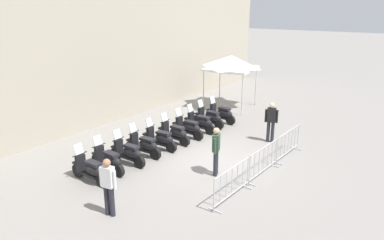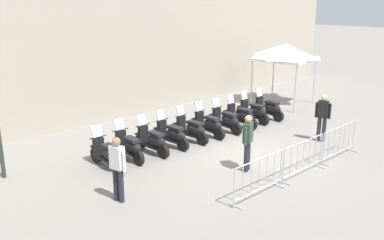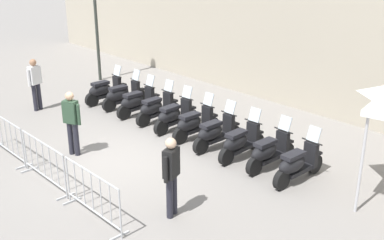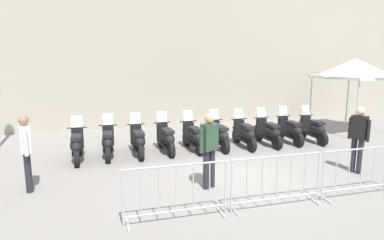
# 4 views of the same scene
# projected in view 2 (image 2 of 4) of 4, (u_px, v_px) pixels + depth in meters

# --- Properties ---
(ground_plane) EXTENTS (120.00, 120.00, 0.00)m
(ground_plane) POSITION_uv_depth(u_px,v_px,m) (252.00, 157.00, 13.93)
(ground_plane) COLOR gray
(motorcycle_0) EXTENTS (0.65, 1.72, 1.24)m
(motorcycle_0) POSITION_uv_depth(u_px,v_px,m) (108.00, 154.00, 12.91)
(motorcycle_0) COLOR black
(motorcycle_0) RESTS_ON ground
(motorcycle_1) EXTENTS (0.72, 1.71, 1.24)m
(motorcycle_1) POSITION_uv_depth(u_px,v_px,m) (129.00, 147.00, 13.57)
(motorcycle_1) COLOR black
(motorcycle_1) RESTS_ON ground
(motorcycle_2) EXTENTS (0.64, 1.72, 1.24)m
(motorcycle_2) POSITION_uv_depth(u_px,v_px,m) (153.00, 141.00, 14.09)
(motorcycle_2) COLOR black
(motorcycle_2) RESTS_ON ground
(motorcycle_3) EXTENTS (0.60, 1.72, 1.24)m
(motorcycle_3) POSITION_uv_depth(u_px,v_px,m) (172.00, 135.00, 14.71)
(motorcycle_3) COLOR black
(motorcycle_3) RESTS_ON ground
(motorcycle_4) EXTENTS (0.59, 1.72, 1.24)m
(motorcycle_4) POSITION_uv_depth(u_px,v_px,m) (191.00, 130.00, 15.25)
(motorcycle_4) COLOR black
(motorcycle_4) RESTS_ON ground
(motorcycle_5) EXTENTS (0.66, 1.72, 1.24)m
(motorcycle_5) POSITION_uv_depth(u_px,v_px,m) (209.00, 125.00, 15.81)
(motorcycle_5) COLOR black
(motorcycle_5) RESTS_ON ground
(motorcycle_6) EXTENTS (0.67, 1.72, 1.24)m
(motorcycle_6) POSITION_uv_depth(u_px,v_px,m) (226.00, 120.00, 16.34)
(motorcycle_6) COLOR black
(motorcycle_6) RESTS_ON ground
(motorcycle_7) EXTENTS (0.62, 1.72, 1.24)m
(motorcycle_7) POSITION_uv_depth(u_px,v_px,m) (241.00, 116.00, 16.92)
(motorcycle_7) COLOR black
(motorcycle_7) RESTS_ON ground
(motorcycle_8) EXTENTS (0.68, 1.71, 1.24)m
(motorcycle_8) POSITION_uv_depth(u_px,v_px,m) (254.00, 112.00, 17.54)
(motorcycle_8) COLOR black
(motorcycle_8) RESTS_ON ground
(motorcycle_9) EXTENTS (0.69, 1.71, 1.24)m
(motorcycle_9) POSITION_uv_depth(u_px,v_px,m) (269.00, 108.00, 18.05)
(motorcycle_9) COLOR black
(motorcycle_9) RESTS_ON ground
(barrier_segment_0) EXTENTS (1.93, 0.75, 1.07)m
(barrier_segment_0) POSITION_uv_depth(u_px,v_px,m) (259.00, 178.00, 11.11)
(barrier_segment_0) COLOR #B2B5B7
(barrier_segment_0) RESTS_ON ground
(barrier_segment_1) EXTENTS (1.93, 0.75, 1.07)m
(barrier_segment_1) POSITION_uv_depth(u_px,v_px,m) (303.00, 158.00, 12.43)
(barrier_segment_1) COLOR #B2B5B7
(barrier_segment_1) RESTS_ON ground
(barrier_segment_2) EXTENTS (1.93, 0.75, 1.07)m
(barrier_segment_2) POSITION_uv_depth(u_px,v_px,m) (339.00, 142.00, 13.76)
(barrier_segment_2) COLOR #B2B5B7
(barrier_segment_2) RESTS_ON ground
(officer_near_row_end) EXTENTS (0.54, 0.30, 1.73)m
(officer_near_row_end) POSITION_uv_depth(u_px,v_px,m) (248.00, 140.00, 12.61)
(officer_near_row_end) COLOR #23232D
(officer_near_row_end) RESTS_ON ground
(officer_mid_plaza) EXTENTS (0.24, 0.55, 1.73)m
(officer_mid_plaza) POSITION_uv_depth(u_px,v_px,m) (117.00, 166.00, 10.72)
(officer_mid_plaza) COLOR #23232D
(officer_mid_plaza) RESTS_ON ground
(officer_by_barriers) EXTENTS (0.29, 0.54, 1.73)m
(officer_by_barriers) POSITION_uv_depth(u_px,v_px,m) (323.00, 115.00, 15.15)
(officer_by_barriers) COLOR #23232D
(officer_by_barriers) RESTS_ON ground
(canopy_tent) EXTENTS (2.45, 2.45, 2.91)m
(canopy_tent) POSITION_uv_depth(u_px,v_px,m) (285.00, 52.00, 19.85)
(canopy_tent) COLOR silver
(canopy_tent) RESTS_ON ground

